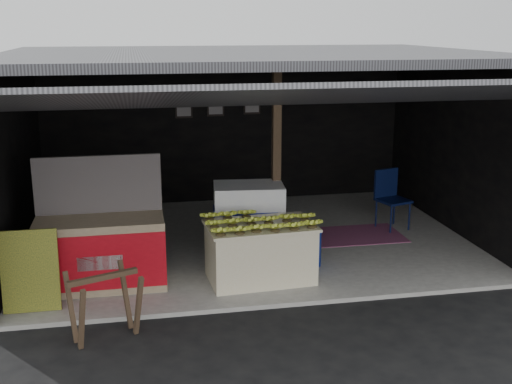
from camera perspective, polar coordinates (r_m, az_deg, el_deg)
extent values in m
plane|color=black|center=(8.11, 2.65, -10.24)|extent=(80.00, 80.00, 0.00)
cube|color=gray|center=(10.37, -0.61, -4.35)|extent=(7.00, 5.00, 0.06)
cube|color=black|center=(12.41, -2.73, 5.88)|extent=(7.00, 0.15, 2.90)
cube|color=black|center=(9.97, -20.84, 2.72)|extent=(0.15, 5.00, 2.90)
cube|color=black|center=(11.15, 17.41, 4.20)|extent=(0.15, 5.00, 2.90)
cube|color=#232326|center=(9.81, -0.65, 12.05)|extent=(7.20, 5.20, 0.12)
cube|color=#232326|center=(6.47, 4.94, 8.54)|extent=(7.40, 2.47, 0.48)
cube|color=#4C3726|center=(9.47, 1.82, 2.94)|extent=(0.12, 0.12, 2.85)
cube|color=silver|center=(8.65, 0.38, -5.47)|extent=(1.42, 0.91, 0.75)
cube|color=silver|center=(8.52, 0.39, -3.00)|extent=(1.48, 0.97, 0.04)
cube|color=white|center=(9.40, -0.64, -2.62)|extent=(1.06, 0.76, 1.11)
cube|color=navy|center=(9.06, -0.25, -2.92)|extent=(0.78, 0.09, 0.33)
cube|color=#B21414|center=(9.19, -0.25, -5.23)|extent=(0.50, 0.07, 0.11)
cube|color=#998466|center=(8.64, -13.59, -5.29)|extent=(1.65, 0.72, 0.93)
cube|color=#B00B16|center=(8.29, -13.69, -6.16)|extent=(1.64, 0.02, 0.72)
cube|color=white|center=(8.29, -13.69, -6.18)|extent=(0.56, 0.01, 0.19)
cube|color=#182349|center=(8.69, -13.85, 0.66)|extent=(1.64, 0.05, 0.77)
cube|color=black|center=(8.16, -19.45, -6.65)|extent=(0.67, 0.16, 1.00)
cube|color=#4C3726|center=(7.13, -15.22, -10.92)|extent=(0.15, 0.29, 0.77)
cube|color=#4C3726|center=(7.32, -10.41, -9.93)|extent=(0.15, 0.29, 0.77)
cube|color=#4C3726|center=(7.46, -16.14, -9.78)|extent=(0.15, 0.29, 0.77)
cube|color=#4C3726|center=(7.64, -11.52, -8.88)|extent=(0.15, 0.29, 0.77)
cube|color=#4C3726|center=(7.25, -13.46, -7.38)|extent=(0.75, 0.35, 0.06)
cylinder|color=navy|center=(9.23, 4.78, -5.05)|extent=(0.33, 0.33, 0.49)
cylinder|color=#091235|center=(10.78, 11.90, -2.38)|extent=(0.03, 0.03, 0.49)
cylinder|color=#091235|center=(11.02, 13.47, -2.09)|extent=(0.03, 0.03, 0.49)
cylinder|color=#091235|center=(11.07, 10.63, -1.86)|extent=(0.03, 0.03, 0.49)
cylinder|color=#091235|center=(11.30, 12.18, -1.59)|extent=(0.03, 0.03, 0.49)
cube|color=#091235|center=(10.97, 12.11, -0.75)|extent=(0.58, 0.58, 0.04)
cube|color=#091235|center=(11.07, 11.48, 0.77)|extent=(0.46, 0.17, 0.50)
cube|color=#731948|center=(10.66, 8.86, -3.79)|extent=(1.51, 1.01, 0.01)
cube|color=black|center=(12.17, -6.45, 7.53)|extent=(0.32, 0.03, 0.42)
cube|color=#4C4C59|center=(12.15, -6.44, 7.51)|extent=(0.26, 0.02, 0.34)
cube|color=black|center=(12.23, -3.62, 7.72)|extent=(0.32, 0.03, 0.42)
cube|color=#4C4C59|center=(12.21, -3.61, 7.71)|extent=(0.26, 0.02, 0.34)
cube|color=black|center=(12.33, -0.37, 7.90)|extent=(0.32, 0.03, 0.42)
cube|color=#4C4C59|center=(12.31, -0.35, 7.89)|extent=(0.26, 0.02, 0.34)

